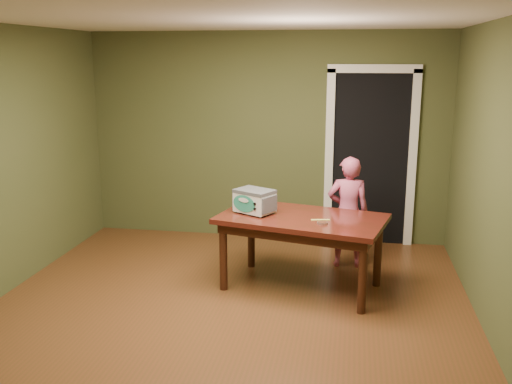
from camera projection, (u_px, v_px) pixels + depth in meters
The scene contains 8 objects.
floor at pixel (222, 321), 5.06m from camera, with size 5.00×5.00×0.00m, color #5C301A.
room_shell at pixel (220, 129), 4.67m from camera, with size 4.52×5.02×2.61m.
doorway at pixel (370, 156), 7.27m from camera, with size 1.10×0.66×2.25m.
dining_table at pixel (302, 226), 5.65m from camera, with size 1.76×1.24×0.75m.
toy_oven at pixel (254, 200), 5.72m from camera, with size 0.46×0.41×0.24m.
baking_pan at pixel (322, 223), 5.37m from camera, with size 0.10×0.10×0.02m.
spatula at pixel (320, 220), 5.50m from camera, with size 0.18×0.03×0.01m, color #EFEA68.
child at pixel (348, 212), 6.26m from camera, with size 0.45×0.30×1.24m, color #C35074.
Camera 1 is at (1.08, -4.54, 2.29)m, focal length 40.00 mm.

